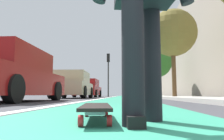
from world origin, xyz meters
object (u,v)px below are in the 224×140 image
skateboard (96,108)px  traffic_light (108,67)px  street_tree_mid (173,33)px  parked_car_far (88,89)px  parked_car_near (10,76)px  street_tree_far (156,62)px  parked_car_mid (73,86)px

skateboard → traffic_light: traffic_light is taller
skateboard → street_tree_mid: 12.22m
parked_car_far → skateboard: bearing=-169.8°
traffic_light → street_tree_mid: street_tree_mid is taller
traffic_light → street_tree_mid: 8.86m
parked_car_near → street_tree_mid: 9.78m
skateboard → parked_car_near: 5.21m
street_tree_far → street_tree_mid: bearing=-180.0°
traffic_light → skateboard: bearing=-175.7°
skateboard → traffic_light: 19.02m
parked_car_far → street_tree_far: size_ratio=0.88×
parked_car_far → parked_car_mid: bearing=-178.7°
skateboard → parked_car_far: parked_car_far is taller
skateboard → parked_car_near: bearing=35.4°
traffic_light → street_tree_far: bearing=-96.9°
traffic_light → street_tree_far: 4.53m
parked_car_mid → parked_car_far: bearing=1.3°
parked_car_mid → parked_car_near: bearing=177.8°
parked_car_near → parked_car_far: bearing=-0.5°
parked_car_far → street_tree_mid: bearing=-129.7°
traffic_light → street_tree_far: size_ratio=0.89×
parked_car_mid → parked_car_far: 5.67m
parked_car_mid → street_tree_mid: (0.71, -5.84, 3.17)m
skateboard → parked_car_mid: 10.87m
parked_car_far → traffic_light: bearing=-29.6°
parked_car_far → street_tree_far: 6.79m
parked_car_far → street_tree_far: bearing=-70.9°
skateboard → street_tree_far: bearing=-9.6°
parked_car_near → traffic_light: traffic_light is taller
parked_car_near → street_tree_far: (14.01, -6.07, 2.49)m
skateboard → parked_car_mid: parked_car_mid is taller
traffic_light → street_tree_mid: (-7.57, -4.48, 1.02)m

